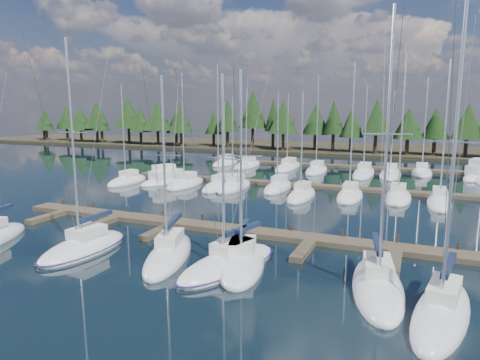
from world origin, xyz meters
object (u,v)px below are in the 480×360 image
at_px(front_sailboat_4, 229,264).
at_px(main_dock, 237,232).
at_px(front_sailboat_5, 378,286).
at_px(motor_yacht_left, 166,179).
at_px(front_sailboat_2, 169,254).
at_px(front_sailboat_6, 442,312).
at_px(front_sailboat_3, 242,263).
at_px(front_sailboat_1, 84,247).
at_px(motor_yacht_right, 478,175).

bearing_deg(front_sailboat_4, main_dock, 108.67).
distance_m(front_sailboat_5, motor_yacht_left, 38.80).
xyz_separation_m(front_sailboat_2, front_sailboat_4, (4.44, 0.01, -0.01)).
bearing_deg(front_sailboat_4, front_sailboat_2, -179.89).
height_order(main_dock, front_sailboat_6, front_sailboat_6).
height_order(front_sailboat_4, front_sailboat_6, front_sailboat_6).
bearing_deg(front_sailboat_3, front_sailboat_1, -172.34).
height_order(front_sailboat_2, motor_yacht_right, front_sailboat_2).
relative_size(front_sailboat_3, front_sailboat_6, 0.84).
xyz_separation_m(front_sailboat_3, motor_yacht_left, (-21.28, 24.61, 0.18)).
distance_m(front_sailboat_1, front_sailboat_2, 6.47).
bearing_deg(front_sailboat_5, motor_yacht_right, 77.98).
height_order(front_sailboat_4, motor_yacht_left, front_sailboat_4).
distance_m(main_dock, front_sailboat_5, 13.22).
bearing_deg(front_sailboat_1, motor_yacht_right, 57.59).
bearing_deg(front_sailboat_5, front_sailboat_4, -179.37).
height_order(front_sailboat_3, front_sailboat_5, front_sailboat_5).
bearing_deg(main_dock, front_sailboat_6, -31.12).
distance_m(main_dock, motor_yacht_right, 44.11).
bearing_deg(front_sailboat_5, motor_yacht_left, 139.88).
bearing_deg(front_sailboat_6, motor_yacht_left, 140.48).
bearing_deg(main_dock, front_sailboat_5, -30.47).
relative_size(front_sailboat_1, motor_yacht_right, 1.56).
bearing_deg(front_sailboat_3, front_sailboat_2, -174.42).
bearing_deg(front_sailboat_6, front_sailboat_5, 146.62).
relative_size(front_sailboat_1, front_sailboat_3, 1.17).
distance_m(front_sailboat_1, front_sailboat_3, 11.63).
height_order(front_sailboat_1, front_sailboat_2, front_sailboat_1).
relative_size(main_dock, front_sailboat_5, 2.76).
bearing_deg(front_sailboat_5, front_sailboat_2, -179.54).
distance_m(front_sailboat_4, front_sailboat_5, 9.09).
xyz_separation_m(front_sailboat_2, motor_yacht_left, (-16.14, 25.11, 0.17)).
bearing_deg(main_dock, front_sailboat_4, -71.33).
relative_size(main_dock, front_sailboat_2, 3.41).
bearing_deg(front_sailboat_1, motor_yacht_left, 110.45).
bearing_deg(motor_yacht_right, front_sailboat_5, -102.02).
bearing_deg(main_dock, front_sailboat_3, -64.58).
distance_m(front_sailboat_1, front_sailboat_5, 19.95).
xyz_separation_m(front_sailboat_1, motor_yacht_left, (-9.76, 26.16, 0.17)).
bearing_deg(front_sailboat_2, front_sailboat_3, 5.58).
xyz_separation_m(front_sailboat_2, motor_yacht_right, (23.21, 45.56, 0.23)).
xyz_separation_m(front_sailboat_1, front_sailboat_6, (23.09, -0.93, 0.02)).
bearing_deg(main_dock, front_sailboat_2, -107.47).
bearing_deg(front_sailboat_3, main_dock, 115.42).
bearing_deg(motor_yacht_right, main_dock, -118.53).
relative_size(main_dock, front_sailboat_3, 3.35).
relative_size(front_sailboat_3, front_sailboat_4, 1.02).
bearing_deg(motor_yacht_left, motor_yacht_right, 27.46).
bearing_deg(motor_yacht_right, front_sailboat_3, -111.85).
relative_size(front_sailboat_2, front_sailboat_4, 1.00).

